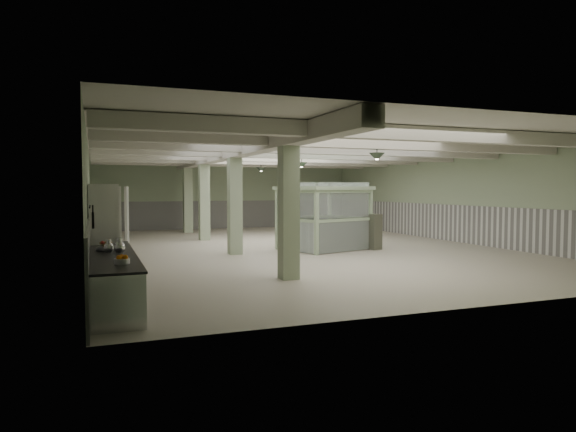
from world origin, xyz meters
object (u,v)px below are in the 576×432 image
object	(u,v)px
guard_booth	(324,205)
walkin_cooler	(104,229)
prep_counter	(113,277)
filing_cabinet	(372,232)

from	to	relation	value
guard_booth	walkin_cooler	bearing A→B (deg)	-174.20
walkin_cooler	guard_booth	size ratio (longest dim) A/B	0.76
prep_counter	walkin_cooler	world-z (taller)	walkin_cooler
walkin_cooler	filing_cabinet	distance (m)	9.46
guard_booth	filing_cabinet	xyz separation A→B (m)	(1.65, -0.60, -0.94)
prep_counter	guard_booth	distance (m)	9.66
prep_counter	filing_cabinet	xyz separation A→B (m)	(9.00, 5.57, 0.17)
walkin_cooler	guard_booth	distance (m)	8.09
prep_counter	guard_booth	bearing A→B (deg)	40.00
walkin_cooler	filing_cabinet	size ratio (longest dim) A/B	2.04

